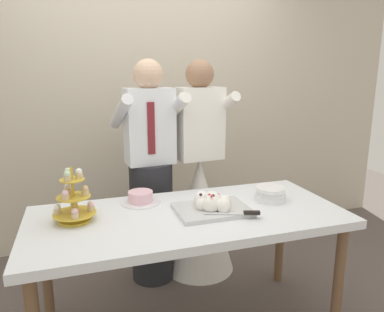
# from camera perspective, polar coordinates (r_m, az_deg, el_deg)

# --- Properties ---
(rear_wall) EXTENTS (5.20, 0.10, 2.90)m
(rear_wall) POSITION_cam_1_polar(r_m,az_deg,el_deg) (3.32, -8.00, 10.97)
(rear_wall) COLOR beige
(rear_wall) RESTS_ON ground_plane
(dessert_table) EXTENTS (1.80, 0.80, 0.78)m
(dessert_table) POSITION_cam_1_polar(r_m,az_deg,el_deg) (2.12, -0.54, -10.91)
(dessert_table) COLOR silver
(dessert_table) RESTS_ON ground_plane
(cupcake_stand) EXTENTS (0.23, 0.23, 0.31)m
(cupcake_stand) POSITION_cam_1_polar(r_m,az_deg,el_deg) (2.05, -18.25, -6.79)
(cupcake_stand) COLOR gold
(cupcake_stand) RESTS_ON dessert_table
(main_cake_tray) EXTENTS (0.43, 0.35, 0.13)m
(main_cake_tray) POSITION_cam_1_polar(r_m,az_deg,el_deg) (2.10, 3.22, -7.74)
(main_cake_tray) COLOR silver
(main_cake_tray) RESTS_ON dessert_table
(plate_stack) EXTENTS (0.19, 0.19, 0.09)m
(plate_stack) POSITION_cam_1_polar(r_m,az_deg,el_deg) (2.33, 12.31, -5.88)
(plate_stack) COLOR white
(plate_stack) RESTS_ON dessert_table
(round_cake) EXTENTS (0.24, 0.24, 0.07)m
(round_cake) POSITION_cam_1_polar(r_m,az_deg,el_deg) (2.26, -8.16, -6.62)
(round_cake) COLOR white
(round_cake) RESTS_ON dessert_table
(person_groom) EXTENTS (0.49, 0.52, 1.66)m
(person_groom) POSITION_cam_1_polar(r_m,az_deg,el_deg) (2.69, -6.52, -4.68)
(person_groom) COLOR #232328
(person_groom) RESTS_ON ground_plane
(person_bride) EXTENTS (0.56, 0.56, 1.66)m
(person_bride) POSITION_cam_1_polar(r_m,az_deg,el_deg) (2.86, 1.15, -6.97)
(person_bride) COLOR white
(person_bride) RESTS_ON ground_plane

